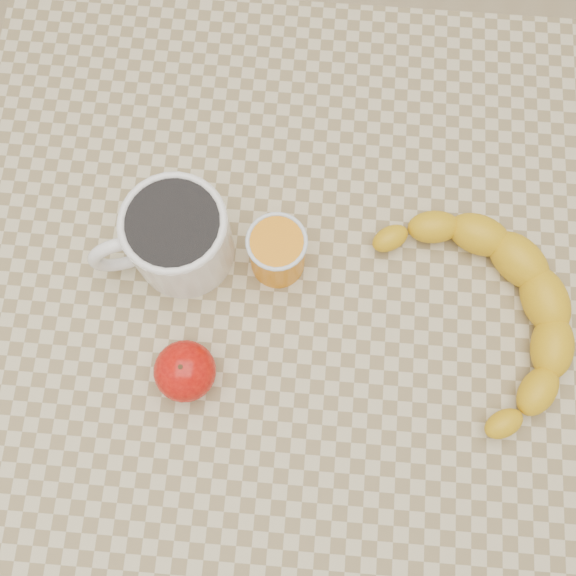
# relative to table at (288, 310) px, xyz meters

# --- Properties ---
(ground) EXTENTS (3.00, 3.00, 0.00)m
(ground) POSITION_rel_table_xyz_m (0.00, 0.00, -0.66)
(ground) COLOR tan
(ground) RESTS_ON ground
(table) EXTENTS (0.80, 0.80, 0.75)m
(table) POSITION_rel_table_xyz_m (0.00, 0.00, 0.00)
(table) COLOR #BEB086
(table) RESTS_ON ground
(coffee_mug) EXTENTS (0.17, 0.15, 0.10)m
(coffee_mug) POSITION_rel_table_xyz_m (-0.13, 0.04, 0.14)
(coffee_mug) COLOR white
(coffee_mug) RESTS_ON table
(orange_juice_glass) EXTENTS (0.07, 0.07, 0.08)m
(orange_juice_glass) POSITION_rel_table_xyz_m (-0.01, 0.04, 0.13)
(orange_juice_glass) COLOR orange
(orange_juice_glass) RESTS_ON table
(apple) EXTENTS (0.09, 0.09, 0.06)m
(apple) POSITION_rel_table_xyz_m (-0.10, -0.10, 0.12)
(apple) COLOR #8D0405
(apple) RESTS_ON table
(banana) EXTENTS (0.45, 0.47, 0.05)m
(banana) POSITION_rel_table_xyz_m (0.22, -0.01, 0.11)
(banana) COLOR gold
(banana) RESTS_ON table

